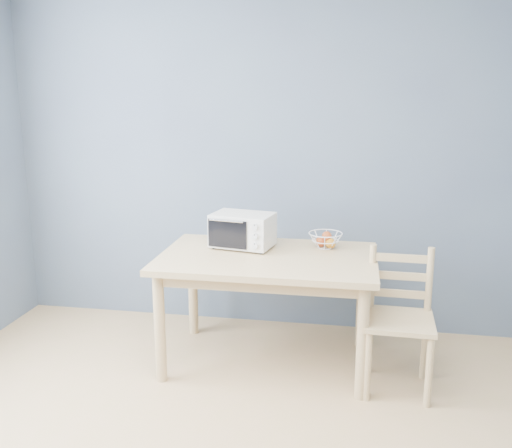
% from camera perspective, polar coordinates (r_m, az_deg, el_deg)
% --- Properties ---
extents(room, '(4.01, 4.51, 2.61)m').
position_cam_1_polar(room, '(2.11, -7.84, -0.53)').
color(room, tan).
rests_on(room, ground).
extents(dining_table, '(1.40, 0.90, 0.75)m').
position_cam_1_polar(dining_table, '(3.74, 1.17, -4.64)').
color(dining_table, '#D4B97F').
rests_on(dining_table, ground).
extents(toaster_oven, '(0.45, 0.35, 0.24)m').
position_cam_1_polar(toaster_oven, '(3.86, -1.57, -0.56)').
color(toaster_oven, silver).
rests_on(toaster_oven, dining_table).
extents(fruit_basket, '(0.23, 0.23, 0.12)m').
position_cam_1_polar(fruit_basket, '(3.89, 6.99, -1.55)').
color(fruit_basket, white).
rests_on(fruit_basket, dining_table).
extents(dining_chair, '(0.42, 0.42, 0.87)m').
position_cam_1_polar(dining_chair, '(3.62, 14.10, -9.42)').
color(dining_chair, '#D4B97F').
rests_on(dining_chair, ground).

